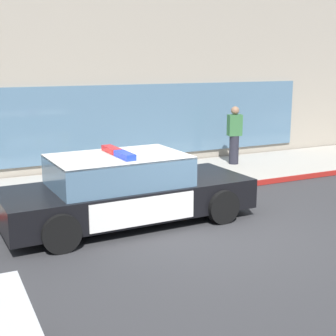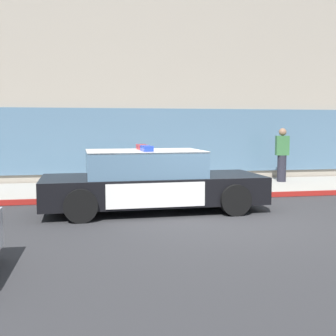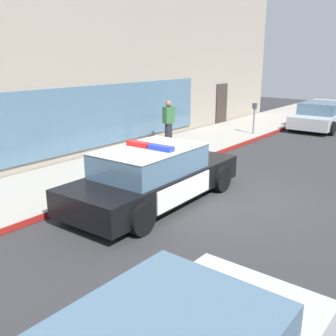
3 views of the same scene
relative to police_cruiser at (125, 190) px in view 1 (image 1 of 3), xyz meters
name	(u,v)px [view 1 (image 1 of 3)]	position (x,y,z in m)	size (l,w,h in m)	color
ground	(217,233)	(1.31, -1.34, -0.68)	(48.00, 48.00, 0.00)	#303033
sidewalk	(134,181)	(1.31, 2.78, -0.60)	(48.00, 3.10, 0.15)	#A39E93
curb_red_paint	(159,196)	(1.31, 1.22, -0.60)	(28.80, 0.04, 0.14)	maroon
storefront_building	(114,15)	(3.55, 10.07, 4.23)	(23.31, 11.46, 9.82)	gray
police_cruiser	(125,190)	(0.00, 0.00, 0.00)	(4.98, 2.18, 1.49)	black
fire_hydrant	(125,177)	(0.63, 1.65, -0.18)	(0.34, 0.39, 0.73)	gold
pedestrian_on_sidewalk	(234,135)	(4.71, 3.22, 0.33)	(0.45, 0.34, 1.71)	#23232D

